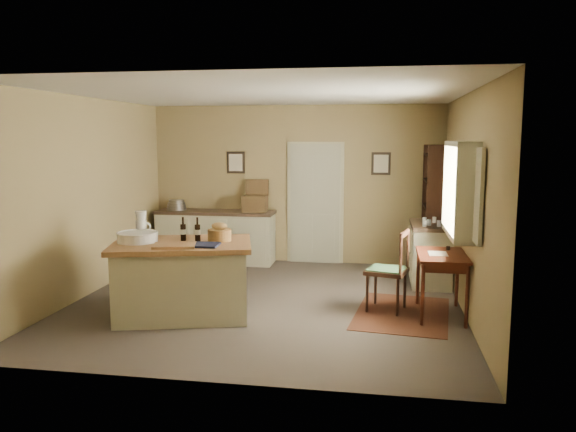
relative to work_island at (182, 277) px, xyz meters
name	(u,v)px	position (x,y,z in m)	size (l,w,h in m)	color
ground	(267,302)	(0.89, 0.74, -0.48)	(5.00, 5.00, 0.00)	brown
wall_back	(295,184)	(0.89, 3.24, 0.87)	(5.00, 0.10, 2.70)	olive
wall_front	(207,232)	(0.89, -1.76, 0.87)	(5.00, 0.10, 2.70)	olive
wall_left	(86,197)	(-1.61, 0.74, 0.87)	(0.10, 5.00, 2.70)	olive
wall_right	(467,204)	(3.39, 0.74, 0.87)	(0.10, 5.00, 2.70)	olive
ceiling	(266,94)	(0.89, 0.74, 2.22)	(5.00, 5.00, 0.00)	silver
door	(315,202)	(1.24, 3.21, 0.57)	(0.97, 0.06, 2.11)	#A4A38A
framed_prints	(307,163)	(1.09, 3.22, 1.24)	(2.82, 0.02, 0.38)	black
window	(464,189)	(3.31, 0.54, 1.07)	(0.25, 1.99, 1.12)	#B6B38E
work_island	(182,277)	(0.00, 0.00, 0.00)	(1.85, 1.44, 1.20)	#B6B38E
sideboard	(216,235)	(-0.45, 2.94, 0.00)	(2.04, 0.58, 1.18)	#B6B38E
rug	(402,313)	(2.64, 0.52, -0.48)	(1.10, 1.60, 0.01)	#482515
writing_desk	(442,262)	(3.09, 0.52, 0.19)	(0.57, 0.93, 0.82)	#3E180D
desk_chair	(387,271)	(2.44, 0.62, 0.02)	(0.47, 0.47, 1.00)	black
right_cabinet	(430,253)	(3.09, 2.07, -0.02)	(0.58, 1.04, 0.99)	#B6B38E
shelving_unit	(438,210)	(3.24, 2.74, 0.54)	(0.35, 0.92, 2.04)	black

